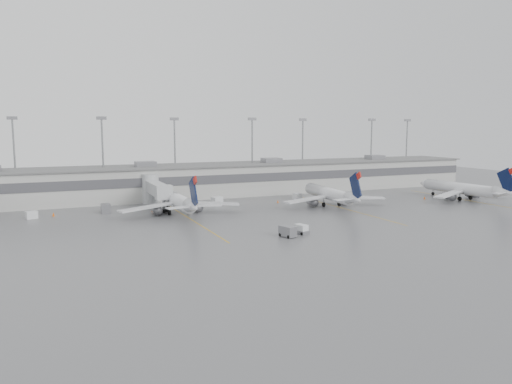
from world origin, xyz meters
name	(u,v)px	position (x,y,z in m)	size (l,w,h in m)	color
ground	(339,239)	(0.00, 0.00, 0.00)	(260.00, 260.00, 0.00)	#555558
terminal	(221,179)	(-0.01, 57.98, 4.17)	(152.00, 17.00, 9.45)	#A9A9A4
light_masts	(214,149)	(0.00, 63.75, 12.03)	(142.40, 8.00, 20.60)	gray
jet_bridge_right	(154,189)	(-20.50, 45.72, 3.87)	(4.00, 17.20, 7.00)	#A8ABAD
stand_markings	(275,215)	(0.00, 24.00, 0.01)	(105.25, 40.00, 0.01)	#D79D0C
jet_mid_left	(178,200)	(-18.24, 32.87, 2.88)	(25.56, 28.62, 9.27)	silver
jet_mid_right	(331,194)	(16.59, 29.30, 2.82)	(24.88, 28.00, 9.06)	silver
jet_far_right	(464,189)	(52.17, 24.46, 2.86)	(25.27, 28.41, 9.19)	silver
baggage_tug	(301,230)	(-3.90, 5.60, 0.64)	(2.23, 2.87, 1.63)	silver
baggage_cart	(288,231)	(-7.10, 4.40, 0.95)	(2.34, 3.18, 1.83)	slate
gse_uld_a	(31,215)	(-46.37, 39.13, 0.76)	(2.14, 1.43, 1.52)	silver
gse_uld_b	(217,200)	(-6.48, 42.26, 0.88)	(2.48, 1.65, 1.76)	silver
gse_uld_c	(297,196)	(14.65, 41.85, 0.76)	(2.13, 1.42, 1.51)	silver
gse_loader	(106,208)	(-31.98, 40.50, 0.93)	(1.85, 2.96, 1.85)	slate
cone_a	(53,214)	(-42.31, 40.39, 0.40)	(0.51, 0.51, 0.80)	#E75B04
cone_b	(152,210)	(-22.57, 38.11, 0.35)	(0.43, 0.43, 0.69)	#E75B04
cone_c	(278,201)	(7.71, 38.67, 0.36)	(0.45, 0.45, 0.71)	#E75B04
cone_d	(425,198)	(44.07, 29.17, 0.39)	(0.49, 0.49, 0.77)	#E75B04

